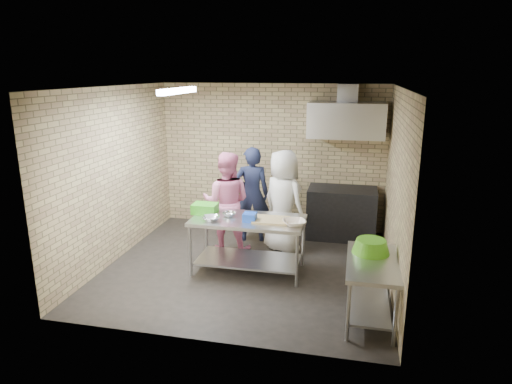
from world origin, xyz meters
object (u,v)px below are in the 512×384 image
side_counter (371,290)px  woman_pink (227,202)px  green_crate (205,208)px  stove (341,213)px  blue_tub (250,217)px  green_basin (371,246)px  bottle_green (373,125)px  man_navy (252,194)px  woman_white (283,201)px  prep_table (248,245)px  bottle_red (349,123)px

side_counter → woman_pink: size_ratio=0.72×
green_crate → stove: bearing=39.4°
blue_tub → green_basin: 1.80m
bottle_green → man_navy: (-1.99, -0.73, -1.18)m
woman_white → blue_tub: bearing=107.6°
blue_tub → man_navy: 1.40m
prep_table → blue_tub: (0.05, -0.10, 0.47)m
bottle_green → prep_table: bearing=-131.1°
stove → green_crate: green_crate is taller
stove → woman_pink: (-1.84, -1.04, 0.38)m
green_crate → bottle_red: size_ratio=2.04×
prep_table → side_counter: 2.01m
blue_tub → bottle_green: size_ratio=1.22×
bottle_red → woman_white: bottle_red is taller
prep_table → green_crate: bearing=170.3°
green_basin → bottle_red: size_ratio=2.56×
man_navy → stove: bearing=-176.2°
blue_tub → woman_white: woman_white is taller
bottle_green → green_basin: bearing=-90.4°
prep_table → bottle_red: (1.35, 2.00, 1.62)m
blue_tub → bottle_green: 2.93m
woman_white → bottle_red: bearing=-96.3°
woman_pink → side_counter: bearing=138.8°
prep_table → woman_white: (0.38, 0.91, 0.44)m
green_crate → blue_tub: bearing=-16.3°
bottle_red → woman_white: size_ratio=0.11×
bottle_red → green_crate: bearing=-137.4°
woman_white → green_crate: bearing=71.8°
stove → blue_tub: bearing=-123.8°
bottle_green → blue_tub: bearing=-128.9°
prep_table → green_crate: size_ratio=4.50×
woman_white → prep_table: bearing=103.0°
bottle_red → blue_tub: bearing=-121.7°
woman_white → man_navy: bearing=4.8°
bottle_green → green_crate: bearing=-142.4°
man_navy → woman_white: (0.61, -0.36, 0.01)m
bottle_red → bottle_green: 0.40m
green_crate → man_navy: 1.24m
stove → green_crate: bearing=-140.6°
green_basin → bottle_green: bearing=89.6°
side_counter → prep_table: bearing=150.6°
woman_white → bottle_green: bearing=-106.1°
prep_table → man_navy: size_ratio=0.99×
bottle_green → woman_white: bottle_green is taller
prep_table → green_basin: size_ratio=3.59×
woman_pink → stove: bearing=-154.9°
prep_table → man_navy: (-0.24, 1.27, 0.42)m
green_basin → woman_pink: 2.70m
bottle_red → prep_table: bearing=-124.0°
bottle_red → bottle_green: size_ratio=1.20×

